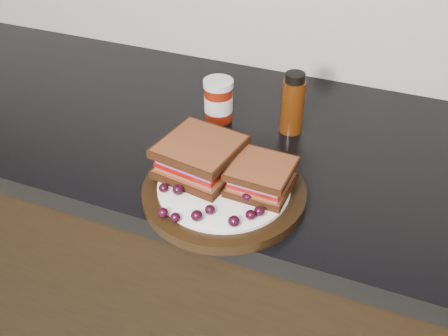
# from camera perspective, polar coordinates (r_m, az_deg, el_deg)

# --- Properties ---
(base_cabinets) EXTENTS (3.96, 0.58, 0.86)m
(base_cabinets) POSITION_cam_1_polar(r_m,az_deg,el_deg) (1.38, -5.06, -11.12)
(base_cabinets) COLOR black
(base_cabinets) RESTS_ON ground_plane
(countertop) EXTENTS (3.98, 0.60, 0.04)m
(countertop) POSITION_cam_1_polar(r_m,az_deg,el_deg) (1.09, -6.33, 4.89)
(countertop) COLOR black
(countertop) RESTS_ON base_cabinets
(plate) EXTENTS (0.28, 0.28, 0.02)m
(plate) POSITION_cam_1_polar(r_m,az_deg,el_deg) (0.85, -0.00, -2.73)
(plate) COLOR black
(plate) RESTS_ON countertop
(sandwich_left) EXTENTS (0.15, 0.15, 0.06)m
(sandwich_left) POSITION_cam_1_polar(r_m,az_deg,el_deg) (0.86, -2.73, 1.27)
(sandwich_left) COLOR brown
(sandwich_left) RESTS_ON plate
(sandwich_right) EXTENTS (0.10, 0.10, 0.05)m
(sandwich_right) POSITION_cam_1_polar(r_m,az_deg,el_deg) (0.83, 4.28, -1.00)
(sandwich_right) COLOR brown
(sandwich_right) RESTS_ON plate
(grape_0) EXTENTS (0.02, 0.02, 0.02)m
(grape_0) POSITION_cam_1_polar(r_m,az_deg,el_deg) (0.83, -6.91, -2.27)
(grape_0) COLOR black
(grape_0) RESTS_ON plate
(grape_1) EXTENTS (0.02, 0.02, 0.02)m
(grape_1) POSITION_cam_1_polar(r_m,az_deg,el_deg) (0.82, -5.27, -2.48)
(grape_1) COLOR black
(grape_1) RESTS_ON plate
(grape_2) EXTENTS (0.02, 0.02, 0.02)m
(grape_2) POSITION_cam_1_polar(r_m,az_deg,el_deg) (0.79, -6.99, -5.08)
(grape_2) COLOR black
(grape_2) RESTS_ON plate
(grape_3) EXTENTS (0.02, 0.02, 0.02)m
(grape_3) POSITION_cam_1_polar(r_m,az_deg,el_deg) (0.78, -5.59, -5.64)
(grape_3) COLOR black
(grape_3) RESTS_ON plate
(grape_4) EXTENTS (0.02, 0.02, 0.02)m
(grape_4) POSITION_cam_1_polar(r_m,az_deg,el_deg) (0.77, -3.14, -5.46)
(grape_4) COLOR black
(grape_4) RESTS_ON plate
(grape_5) EXTENTS (0.02, 0.02, 0.02)m
(grape_5) POSITION_cam_1_polar(r_m,az_deg,el_deg) (0.79, -1.61, -4.79)
(grape_5) COLOR black
(grape_5) RESTS_ON plate
(grape_6) EXTENTS (0.02, 0.02, 0.02)m
(grape_6) POSITION_cam_1_polar(r_m,az_deg,el_deg) (0.76, 1.14, -6.10)
(grape_6) COLOR black
(grape_6) RESTS_ON plate
(grape_7) EXTENTS (0.02, 0.02, 0.02)m
(grape_7) POSITION_cam_1_polar(r_m,az_deg,el_deg) (0.78, 3.06, -5.37)
(grape_7) COLOR black
(grape_7) RESTS_ON plate
(grape_8) EXTENTS (0.02, 0.02, 0.02)m
(grape_8) POSITION_cam_1_polar(r_m,az_deg,el_deg) (0.78, 4.06, -4.93)
(grape_8) COLOR black
(grape_8) RESTS_ON plate
(grape_9) EXTENTS (0.02, 0.02, 0.02)m
(grape_9) POSITION_cam_1_polar(r_m,az_deg,el_deg) (0.81, 2.69, -3.36)
(grape_9) COLOR black
(grape_9) RESTS_ON plate
(grape_10) EXTENTS (0.02, 0.02, 0.02)m
(grape_10) POSITION_cam_1_polar(r_m,az_deg,el_deg) (0.83, 4.79, -2.29)
(grape_10) COLOR black
(grape_10) RESTS_ON plate
(grape_11) EXTENTS (0.02, 0.02, 0.02)m
(grape_11) POSITION_cam_1_polar(r_m,az_deg,el_deg) (0.85, 4.90, -1.24)
(grape_11) COLOR black
(grape_11) RESTS_ON plate
(grape_12) EXTENTS (0.02, 0.02, 0.01)m
(grape_12) POSITION_cam_1_polar(r_m,az_deg,el_deg) (0.87, 4.02, -0.33)
(grape_12) COLOR black
(grape_12) RESTS_ON plate
(grape_13) EXTENTS (0.02, 0.02, 0.02)m
(grape_13) POSITION_cam_1_polar(r_m,az_deg,el_deg) (0.90, -2.42, 1.52)
(grape_13) COLOR black
(grape_13) RESTS_ON plate
(grape_14) EXTENTS (0.02, 0.02, 0.01)m
(grape_14) POSITION_cam_1_polar(r_m,az_deg,el_deg) (0.88, -4.35, 0.40)
(grape_14) COLOR black
(grape_14) RESTS_ON plate
(grape_15) EXTENTS (0.02, 0.02, 0.02)m
(grape_15) POSITION_cam_1_polar(r_m,az_deg,el_deg) (0.86, -4.25, -0.63)
(grape_15) COLOR black
(grape_15) RESTS_ON plate
(grape_16) EXTENTS (0.02, 0.02, 0.02)m
(grape_16) POSITION_cam_1_polar(r_m,az_deg,el_deg) (0.89, -2.02, 0.95)
(grape_16) COLOR black
(grape_16) RESTS_ON plate
(grape_17) EXTENTS (0.02, 0.02, 0.02)m
(grape_17) POSITION_cam_1_polar(r_m,az_deg,el_deg) (0.88, -3.45, 0.62)
(grape_17) COLOR black
(grape_17) RESTS_ON plate
(grape_18) EXTENTS (0.02, 0.02, 0.02)m
(grape_18) POSITION_cam_1_polar(r_m,az_deg,el_deg) (0.87, -4.98, 0.18)
(grape_18) COLOR black
(grape_18) RESTS_ON plate
(condiment_jar) EXTENTS (0.08, 0.08, 0.09)m
(condiment_jar) POSITION_cam_1_polar(r_m,az_deg,el_deg) (1.04, -0.64, 7.75)
(condiment_jar) COLOR maroon
(condiment_jar) RESTS_ON countertop
(oil_bottle) EXTENTS (0.06, 0.06, 0.13)m
(oil_bottle) POSITION_cam_1_polar(r_m,az_deg,el_deg) (1.00, 7.87, 7.38)
(oil_bottle) COLOR #451D06
(oil_bottle) RESTS_ON countertop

